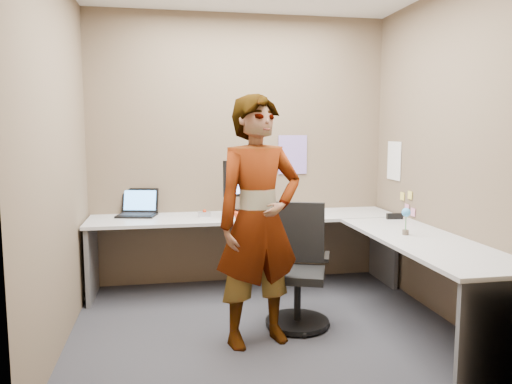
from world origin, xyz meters
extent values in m
plane|color=#28282D|center=(0.00, 0.00, 0.00)|extent=(3.00, 3.00, 0.00)
plane|color=brown|center=(0.00, 1.30, 1.35)|extent=(3.00, 0.00, 3.00)
plane|color=brown|center=(1.50, 0.00, 1.35)|extent=(0.00, 2.70, 2.70)
plane|color=brown|center=(-1.50, 0.00, 1.35)|extent=(0.00, 2.70, 2.70)
cube|color=#B4B4B4|center=(0.00, 0.98, 0.71)|extent=(2.96, 0.65, 0.03)
cube|color=#B4B4B4|center=(1.18, -0.32, 0.71)|extent=(0.65, 1.91, 0.03)
cube|color=#59595B|center=(-1.44, 0.98, 0.35)|extent=(0.04, 0.60, 0.70)
cube|color=#59595B|center=(1.44, 0.98, 0.35)|extent=(0.04, 0.60, 0.70)
cube|color=#59595B|center=(1.18, -1.24, 0.35)|extent=(0.60, 0.04, 0.70)
cube|color=red|center=(0.01, 0.88, 0.76)|extent=(0.38, 0.33, 0.06)
cube|color=black|center=(0.01, 0.88, 0.80)|extent=(0.25, 0.21, 0.02)
cube|color=black|center=(0.01, 0.90, 0.87)|extent=(0.06, 0.06, 0.13)
cube|color=black|center=(0.01, 0.90, 1.10)|extent=(0.49, 0.22, 0.34)
cube|color=#8196DF|center=(0.02, 0.88, 1.10)|extent=(0.42, 0.17, 0.29)
cube|color=black|center=(-1.03, 1.13, 0.74)|extent=(0.41, 0.33, 0.02)
cube|color=black|center=(-1.00, 1.25, 0.87)|extent=(0.37, 0.15, 0.23)
cube|color=#4894E5|center=(-1.00, 1.25, 0.87)|extent=(0.32, 0.12, 0.19)
cube|color=#B7B7BC|center=(-0.39, 1.00, 0.75)|extent=(0.12, 0.08, 0.04)
sphere|color=#B82A0C|center=(-0.39, 0.99, 0.78)|extent=(0.04, 0.04, 0.04)
cone|color=white|center=(-0.14, 0.82, 0.76)|extent=(0.10, 0.10, 0.06)
cube|color=black|center=(1.34, 0.54, 0.76)|extent=(0.15, 0.05, 0.05)
cylinder|color=brown|center=(1.11, -0.13, 0.75)|extent=(0.05, 0.05, 0.04)
cylinder|color=#338C3F|center=(1.11, -0.13, 0.84)|extent=(0.01, 0.01, 0.14)
sphere|color=#43A3ED|center=(1.11, -0.13, 0.91)|extent=(0.07, 0.07, 0.07)
cube|color=#846BB7|center=(0.55, 1.29, 1.30)|extent=(0.30, 0.01, 0.40)
cube|color=white|center=(1.49, 0.90, 1.25)|extent=(0.01, 0.28, 0.38)
cube|color=#F2E059|center=(1.49, 0.55, 0.95)|extent=(0.01, 0.07, 0.07)
cube|color=pink|center=(1.49, 0.60, 0.82)|extent=(0.01, 0.07, 0.07)
cube|color=pink|center=(1.49, 0.48, 0.80)|extent=(0.01, 0.07, 0.07)
cube|color=#F2E059|center=(1.49, 0.70, 0.92)|extent=(0.01, 0.07, 0.07)
cylinder|color=black|center=(0.25, -0.03, 0.04)|extent=(0.50, 0.50, 0.04)
cylinder|color=black|center=(0.25, -0.03, 0.23)|extent=(0.05, 0.05, 0.36)
cube|color=black|center=(0.25, -0.03, 0.42)|extent=(0.53, 0.53, 0.06)
cube|color=black|center=(0.32, 0.15, 0.72)|extent=(0.39, 0.18, 0.50)
cube|color=black|center=(0.04, 0.04, 0.58)|extent=(0.13, 0.27, 0.03)
cube|color=black|center=(0.47, -0.11, 0.58)|extent=(0.13, 0.27, 0.03)
imported|color=#999399|center=(-0.10, -0.27, 0.90)|extent=(0.75, 0.59, 1.81)
camera|label=1|loc=(-0.76, -3.72, 1.55)|focal=35.00mm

